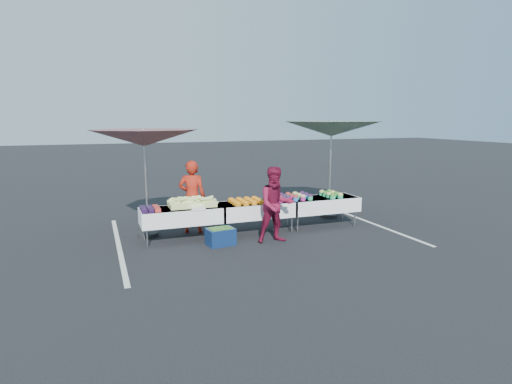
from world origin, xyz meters
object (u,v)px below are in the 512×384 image
object	(u,v)px
table_right	(322,204)
storage_bin	(221,236)
vendor	(192,197)
umbrella_left	(144,139)
table_center	(256,209)
customer	(276,205)
table_left	(182,215)
umbrella_right	(331,130)

from	to	relation	value
table_right	storage_bin	xyz separation A→B (m)	(-2.90, -0.70, -0.39)
vendor	umbrella_left	xyz separation A→B (m)	(-1.06, 0.05, 1.40)
umbrella_left	storage_bin	size ratio (longest dim) A/B	4.45
table_center	customer	distance (m)	0.95
umbrella_left	table_left	bearing A→B (deg)	-40.56
table_right	vendor	size ratio (longest dim) A/B	1.05
customer	table_left	bearing A→B (deg)	158.75
table_right	umbrella_left	size ratio (longest dim) A/B	0.66
table_left	table_center	size ratio (longest dim) A/B	1.00
vendor	umbrella_right	distance (m)	4.24
table_left	vendor	world-z (taller)	vendor
storage_bin	umbrella_right	bearing A→B (deg)	15.44
table_left	umbrella_left	bearing A→B (deg)	139.44
table_left	customer	size ratio (longest dim) A/B	1.09
vendor	umbrella_left	size ratio (longest dim) A/B	0.63
table_center	umbrella_left	world-z (taller)	umbrella_left
vendor	umbrella_right	bearing A→B (deg)	-158.06
table_center	umbrella_right	size ratio (longest dim) A/B	0.63
vendor	storage_bin	size ratio (longest dim) A/B	2.79
table_left	table_center	world-z (taller)	same
umbrella_left	umbrella_right	size ratio (longest dim) A/B	0.96
table_center	customer	bearing A→B (deg)	-81.76
table_center	table_right	xyz separation A→B (m)	(1.80, 0.00, 0.00)
table_center	table_left	bearing A→B (deg)	180.00
table_left	customer	world-z (taller)	customer
umbrella_left	storage_bin	world-z (taller)	umbrella_left
table_right	storage_bin	bearing A→B (deg)	-166.43
table_center	table_right	size ratio (longest dim) A/B	1.00
table_right	storage_bin	world-z (taller)	table_right
table_left	storage_bin	size ratio (longest dim) A/B	2.95
storage_bin	customer	bearing A→B (deg)	-16.64
customer	umbrella_left	world-z (taller)	umbrella_left
table_right	storage_bin	distance (m)	3.01
storage_bin	table_left	bearing A→B (deg)	127.95
umbrella_right	table_center	bearing A→B (deg)	-162.26
table_right	umbrella_left	xyz separation A→B (m)	(-4.30, 0.60, 1.70)
customer	umbrella_left	size ratio (longest dim) A/B	0.60
table_right	customer	xyz separation A→B (m)	(-1.67, -0.90, 0.27)
vendor	umbrella_right	world-z (taller)	umbrella_right
table_right	umbrella_left	world-z (taller)	umbrella_left
vendor	umbrella_left	world-z (taller)	umbrella_left
customer	umbrella_left	xyz separation A→B (m)	(-2.63, 1.50, 1.44)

